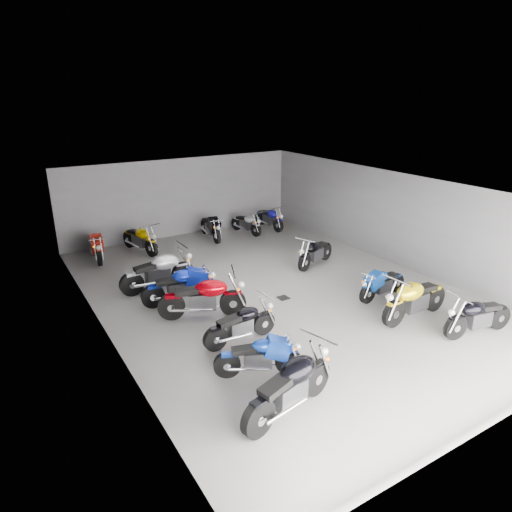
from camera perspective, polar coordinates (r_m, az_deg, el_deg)
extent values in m
plane|color=gray|center=(13.94, 2.27, -4.51)|extent=(14.00, 14.00, 0.00)
cube|color=slate|center=(19.36, -9.28, 7.26)|extent=(10.00, 0.10, 3.20)
cube|color=slate|center=(11.52, -18.85, -2.40)|extent=(0.10, 14.00, 3.20)
cube|color=slate|center=(16.56, 16.97, 4.49)|extent=(0.10, 14.00, 3.20)
cube|color=black|center=(12.94, 2.46, 8.57)|extent=(10.00, 14.00, 0.04)
cube|color=black|center=(13.56, 3.44, -5.23)|extent=(0.32, 0.32, 0.01)
cylinder|color=black|center=(9.50, 7.47, -14.93)|extent=(0.74, 0.32, 0.73)
cylinder|color=black|center=(8.48, 0.27, -19.63)|extent=(0.75, 0.34, 0.73)
cube|color=#2D2D30|center=(8.90, 4.14, -16.59)|extent=(0.80, 0.51, 0.46)
ellipsoid|color=black|center=(8.85, 5.28, -13.98)|extent=(0.86, 0.63, 0.41)
cube|color=black|center=(8.49, 2.53, -15.94)|extent=(0.75, 0.48, 0.21)
cylinder|color=black|center=(10.10, 4.07, -12.97)|extent=(0.58, 0.35, 0.58)
cylinder|color=black|center=(9.96, -3.64, -13.45)|extent=(0.59, 0.37, 0.58)
cube|color=#2D2D30|center=(9.96, 0.25, -12.80)|extent=(0.65, 0.50, 0.36)
ellipsoid|color=#11379E|center=(9.83, 1.43, -11.29)|extent=(0.72, 0.59, 0.33)
cube|color=black|center=(9.80, -1.48, -11.64)|extent=(0.61, 0.47, 0.17)
cylinder|color=black|center=(11.51, 0.97, -8.40)|extent=(0.61, 0.14, 0.61)
cylinder|color=black|center=(10.89, -5.11, -10.26)|extent=(0.61, 0.16, 0.61)
cube|color=#2D2D30|center=(11.14, -1.99, -8.89)|extent=(0.63, 0.31, 0.38)
ellipsoid|color=black|center=(11.09, -1.08, -7.24)|extent=(0.66, 0.40, 0.34)
cube|color=black|center=(10.88, -3.38, -8.09)|extent=(0.59, 0.29, 0.17)
cylinder|color=black|center=(12.42, -2.91, -5.88)|extent=(0.72, 0.42, 0.72)
cylinder|color=black|center=(12.40, -10.53, -6.27)|extent=(0.73, 0.44, 0.72)
cube|color=#2D2D30|center=(12.33, -6.73, -5.62)|extent=(0.81, 0.60, 0.45)
ellipsoid|color=#8D0009|center=(12.19, -5.63, -4.02)|extent=(0.89, 0.72, 0.41)
cube|color=black|center=(12.20, -8.50, -4.36)|extent=(0.76, 0.56, 0.21)
cylinder|color=black|center=(13.41, -6.28, -4.06)|extent=(0.69, 0.26, 0.68)
cylinder|color=black|center=(13.16, -12.75, -4.96)|extent=(0.69, 0.28, 0.68)
cube|color=#2D2D30|center=(13.22, -9.51, -4.10)|extent=(0.73, 0.44, 0.42)
ellipsoid|color=#0E23A7|center=(13.13, -8.60, -2.61)|extent=(0.78, 0.55, 0.38)
cube|color=black|center=(13.05, -11.03, -3.11)|extent=(0.69, 0.41, 0.19)
cylinder|color=black|center=(14.55, -9.09, -2.11)|extent=(0.73, 0.16, 0.73)
cylinder|color=black|center=(14.05, -15.26, -3.42)|extent=(0.73, 0.18, 0.73)
cube|color=#2D2D30|center=(14.24, -12.15, -2.34)|extent=(0.75, 0.35, 0.46)
ellipsoid|color=silver|center=(14.19, -11.32, -0.78)|extent=(0.78, 0.47, 0.41)
cube|color=black|center=(14.02, -13.64, -1.42)|extent=(0.70, 0.33, 0.21)
cylinder|color=black|center=(12.29, 23.65, -8.20)|extent=(0.65, 0.23, 0.64)
cylinder|color=black|center=(13.30, 28.09, -6.78)|extent=(0.65, 0.25, 0.64)
cube|color=#2D2D30|center=(12.74, 26.02, -7.07)|extent=(0.69, 0.40, 0.40)
ellipsoid|color=black|center=(12.46, 25.56, -5.98)|extent=(0.73, 0.50, 0.36)
cube|color=black|center=(12.86, 27.18, -5.65)|extent=(0.64, 0.37, 0.18)
cylinder|color=black|center=(12.35, 16.83, -6.92)|extent=(0.74, 0.18, 0.73)
cylinder|color=black|center=(13.59, 21.35, -4.95)|extent=(0.74, 0.20, 0.73)
cube|color=#2D2D30|center=(12.91, 19.26, -5.43)|extent=(0.76, 0.37, 0.46)
ellipsoid|color=gold|center=(12.58, 18.74, -4.23)|extent=(0.80, 0.49, 0.41)
cube|color=black|center=(13.06, 20.40, -3.74)|extent=(0.71, 0.35, 0.21)
cylinder|color=black|center=(13.50, 13.76, -4.61)|extent=(0.58, 0.17, 0.58)
cylinder|color=black|center=(14.47, 17.12, -3.25)|extent=(0.59, 0.19, 0.58)
cube|color=#2D2D30|center=(13.94, 15.53, -3.57)|extent=(0.61, 0.32, 0.36)
ellipsoid|color=#1146A3|center=(13.69, 15.12, -2.67)|extent=(0.64, 0.41, 0.32)
cube|color=black|center=(14.06, 16.36, -2.33)|extent=(0.57, 0.30, 0.16)
cylinder|color=black|center=(15.48, 6.07, -0.81)|extent=(0.63, 0.34, 0.62)
cylinder|color=black|center=(16.63, 8.68, 0.55)|extent=(0.63, 0.35, 0.62)
cube|color=#2D2D30|center=(16.02, 7.44, 0.22)|extent=(0.69, 0.49, 0.39)
ellipsoid|color=black|center=(15.74, 7.09, 1.08)|extent=(0.76, 0.60, 0.35)
cube|color=black|center=(16.19, 8.05, 1.42)|extent=(0.65, 0.46, 0.18)
cylinder|color=black|center=(16.79, -19.03, -0.07)|extent=(0.21, 0.67, 0.66)
cylinder|color=black|center=(18.22, -19.62, 1.39)|extent=(0.23, 0.68, 0.66)
cube|color=#2D2D30|center=(17.47, -19.37, 1.01)|extent=(0.38, 0.70, 0.41)
ellipsoid|color=#AE1F13|center=(17.16, -19.41, 1.84)|extent=(0.49, 0.75, 0.37)
cube|color=black|center=(17.70, -19.61, 2.21)|extent=(0.36, 0.66, 0.19)
cylinder|color=black|center=(17.19, -12.94, 0.99)|extent=(0.30, 0.68, 0.66)
cylinder|color=black|center=(18.42, -15.55, 2.03)|extent=(0.32, 0.68, 0.66)
cube|color=#2D2D30|center=(17.77, -14.31, 1.85)|extent=(0.47, 0.73, 0.41)
ellipsoid|color=#C5A101|center=(17.49, -14.00, 2.72)|extent=(0.58, 0.79, 0.37)
cube|color=black|center=(17.96, -14.96, 2.95)|extent=(0.44, 0.68, 0.19)
cylinder|color=black|center=(18.28, -4.92, 2.54)|extent=(0.20, 0.65, 0.64)
cylinder|color=black|center=(19.60, -6.38, 3.68)|extent=(0.22, 0.65, 0.64)
cube|color=#2D2D30|center=(18.91, -5.68, 3.42)|extent=(0.37, 0.68, 0.40)
ellipsoid|color=black|center=(18.62, -5.49, 4.19)|extent=(0.48, 0.72, 0.36)
cube|color=black|center=(19.12, -6.03, 4.47)|extent=(0.35, 0.64, 0.18)
cylinder|color=black|center=(19.11, 0.00, 3.27)|extent=(0.21, 0.58, 0.57)
cylinder|color=black|center=(20.05, -2.44, 4.06)|extent=(0.23, 0.58, 0.57)
cube|color=#2D2D30|center=(19.55, -1.25, 3.93)|extent=(0.36, 0.61, 0.35)
ellipsoid|color=silver|center=(19.33, -0.88, 4.61)|extent=(0.46, 0.66, 0.32)
cube|color=black|center=(19.70, -1.79, 4.79)|extent=(0.34, 0.58, 0.16)
cylinder|color=black|center=(19.72, 2.80, 3.85)|extent=(0.14, 0.62, 0.62)
cylinder|color=black|center=(20.83, 0.56, 4.75)|extent=(0.16, 0.62, 0.62)
cube|color=#2D2D30|center=(20.24, 1.65, 4.57)|extent=(0.31, 0.63, 0.38)
ellipsoid|color=#18149F|center=(20.00, 2.00, 5.29)|extent=(0.40, 0.66, 0.35)
cube|color=black|center=(20.42, 1.17, 5.50)|extent=(0.29, 0.59, 0.18)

